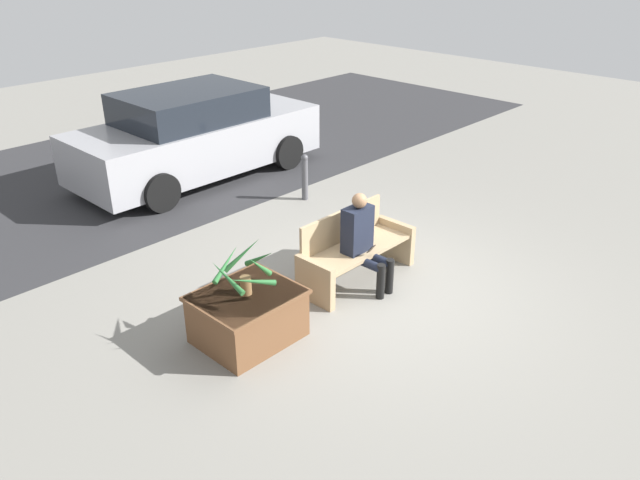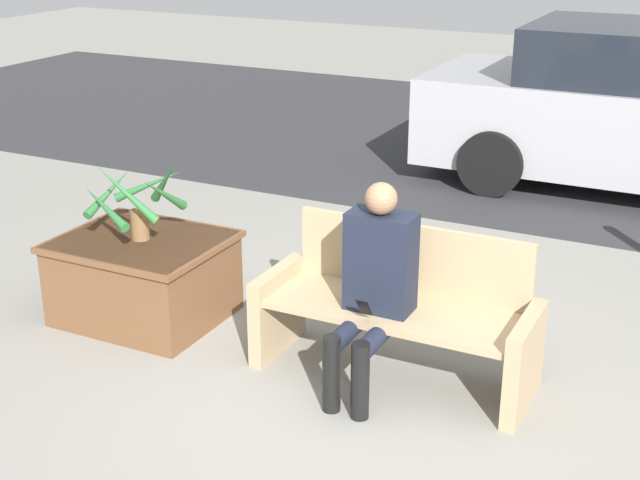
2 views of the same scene
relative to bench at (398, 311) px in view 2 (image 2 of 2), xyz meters
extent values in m
plane|color=gray|center=(-0.06, -0.39, -0.41)|extent=(30.00, 30.00, 0.00)
cube|color=#2D2D30|center=(-0.06, 5.73, -0.40)|extent=(20.00, 6.00, 0.01)
cube|color=tan|center=(-0.79, -0.06, -0.13)|extent=(0.09, 0.60, 0.55)
cube|color=tan|center=(0.79, -0.06, -0.13)|extent=(0.09, 0.60, 0.55)
cube|color=tan|center=(0.00, -0.06, 0.03)|extent=(1.49, 0.55, 0.04)
cube|color=tan|center=(0.00, 0.22, 0.26)|extent=(1.49, 0.04, 0.43)
cube|color=black|center=(-0.08, -0.11, 0.34)|extent=(0.39, 0.22, 0.59)
sphere|color=#8C6647|center=(-0.08, -0.13, 0.73)|extent=(0.19, 0.19, 0.19)
cylinder|color=black|center=(-0.16, -0.34, -0.01)|extent=(0.11, 0.47, 0.11)
cylinder|color=black|center=(0.01, -0.34, -0.01)|extent=(0.11, 0.47, 0.11)
cylinder|color=black|center=(-0.16, -0.57, -0.18)|extent=(0.10, 0.10, 0.46)
cylinder|color=black|center=(0.01, -0.57, -0.18)|extent=(0.10, 0.10, 0.46)
cube|color=black|center=(-0.08, -0.34, 0.15)|extent=(0.07, 0.09, 0.12)
cube|color=brown|center=(-1.84, -0.06, -0.12)|extent=(1.04, 0.87, 0.58)
cube|color=brown|center=(-1.84, -0.06, 0.15)|extent=(1.09, 0.92, 0.04)
cylinder|color=brown|center=(-1.84, -0.06, 0.27)|extent=(0.12, 0.12, 0.20)
cone|color=#26602D|center=(-1.63, -0.05, 0.52)|extent=(0.07, 0.46, 0.34)
cone|color=#26602D|center=(-1.74, 0.11, 0.54)|extent=(0.39, 0.28, 0.38)
cone|color=#26602D|center=(-1.92, 0.16, 0.48)|extent=(0.48, 0.22, 0.27)
cone|color=#26602D|center=(-2.07, -0.06, 0.47)|extent=(0.07, 0.50, 0.25)
cone|color=#26602D|center=(-1.93, -0.28, 0.45)|extent=(0.49, 0.24, 0.21)
cone|color=#26602D|center=(-1.78, -0.23, 0.55)|extent=(0.41, 0.18, 0.40)
cylinder|color=black|center=(-0.49, 3.65, -0.09)|extent=(0.64, 0.18, 0.64)
cylinder|color=black|center=(-0.49, 5.45, -0.09)|extent=(0.64, 0.18, 0.64)
camera|label=1|loc=(-5.44, -4.58, 3.65)|focal=35.00mm
camera|label=2|loc=(1.73, -4.51, 2.30)|focal=50.00mm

